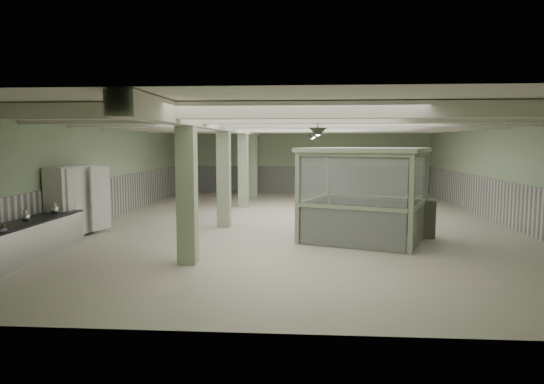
# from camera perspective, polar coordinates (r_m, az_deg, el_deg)

# --- Properties ---
(floor) EXTENTS (20.00, 20.00, 0.00)m
(floor) POSITION_cam_1_polar(r_m,az_deg,el_deg) (17.11, 3.24, -3.60)
(floor) COLOR beige
(floor) RESTS_ON ground
(ceiling) EXTENTS (14.00, 20.00, 0.02)m
(ceiling) POSITION_cam_1_polar(r_m,az_deg,el_deg) (16.89, 3.31, 8.53)
(ceiling) COLOR silver
(ceiling) RESTS_ON wall_back
(wall_back) EXTENTS (14.00, 0.02, 3.60)m
(wall_back) POSITION_cam_1_polar(r_m,az_deg,el_deg) (26.89, 3.56, 3.69)
(wall_back) COLOR #A0B994
(wall_back) RESTS_ON floor
(wall_front) EXTENTS (14.00, 0.02, 3.60)m
(wall_front) POSITION_cam_1_polar(r_m,az_deg,el_deg) (6.95, 2.18, -2.48)
(wall_front) COLOR #A0B994
(wall_front) RESTS_ON floor
(wall_left) EXTENTS (0.02, 20.00, 3.60)m
(wall_left) POSITION_cam_1_polar(r_m,az_deg,el_deg) (18.38, -19.13, 2.39)
(wall_left) COLOR #A0B994
(wall_left) RESTS_ON floor
(wall_right) EXTENTS (0.02, 20.00, 3.60)m
(wall_right) POSITION_cam_1_polar(r_m,az_deg,el_deg) (18.21, 25.89, 2.09)
(wall_right) COLOR #A0B994
(wall_right) RESTS_ON floor
(wainscot_left) EXTENTS (0.05, 19.90, 1.50)m
(wainscot_left) POSITION_cam_1_polar(r_m,az_deg,el_deg) (18.46, -18.95, -0.87)
(wainscot_left) COLOR silver
(wainscot_left) RESTS_ON floor
(wainscot_right) EXTENTS (0.05, 19.90, 1.50)m
(wainscot_right) POSITION_cam_1_polar(r_m,az_deg,el_deg) (18.29, 25.67, -1.19)
(wainscot_right) COLOR silver
(wainscot_right) RESTS_ON floor
(wainscot_back) EXTENTS (13.90, 0.05, 1.50)m
(wainscot_back) POSITION_cam_1_polar(r_m,az_deg,el_deg) (26.93, 3.54, 1.46)
(wainscot_back) COLOR silver
(wainscot_back) RESTS_ON floor
(girder) EXTENTS (0.45, 19.90, 0.40)m
(girder) POSITION_cam_1_polar(r_m,az_deg,el_deg) (17.10, -5.18, 7.75)
(girder) COLOR silver
(girder) RESTS_ON ceiling
(beam_a) EXTENTS (13.90, 0.35, 0.32)m
(beam_a) POSITION_cam_1_polar(r_m,az_deg,el_deg) (9.40, 2.72, 9.59)
(beam_a) COLOR silver
(beam_a) RESTS_ON ceiling
(beam_b) EXTENTS (13.90, 0.35, 0.32)m
(beam_b) POSITION_cam_1_polar(r_m,az_deg,el_deg) (11.89, 3.00, 8.80)
(beam_b) COLOR silver
(beam_b) RESTS_ON ceiling
(beam_c) EXTENTS (13.90, 0.35, 0.32)m
(beam_c) POSITION_cam_1_polar(r_m,az_deg,el_deg) (14.39, 3.18, 8.29)
(beam_c) COLOR silver
(beam_c) RESTS_ON ceiling
(beam_d) EXTENTS (13.90, 0.35, 0.32)m
(beam_d) POSITION_cam_1_polar(r_m,az_deg,el_deg) (16.88, 3.31, 7.92)
(beam_d) COLOR silver
(beam_d) RESTS_ON ceiling
(beam_e) EXTENTS (13.90, 0.35, 0.32)m
(beam_e) POSITION_cam_1_polar(r_m,az_deg,el_deg) (19.38, 3.40, 7.65)
(beam_e) COLOR silver
(beam_e) RESTS_ON ceiling
(beam_f) EXTENTS (13.90, 0.35, 0.32)m
(beam_f) POSITION_cam_1_polar(r_m,az_deg,el_deg) (21.88, 3.47, 7.44)
(beam_f) COLOR silver
(beam_f) RESTS_ON ceiling
(beam_g) EXTENTS (13.90, 0.35, 0.32)m
(beam_g) POSITION_cam_1_polar(r_m,az_deg,el_deg) (24.38, 3.53, 7.28)
(beam_g) COLOR silver
(beam_g) RESTS_ON ceiling
(column_a) EXTENTS (0.42, 0.42, 3.60)m
(column_a) POSITION_cam_1_polar(r_m,az_deg,el_deg) (11.25, -9.98, 0.63)
(column_a) COLOR #A1B592
(column_a) RESTS_ON floor
(column_b) EXTENTS (0.42, 0.42, 3.60)m
(column_b) POSITION_cam_1_polar(r_m,az_deg,el_deg) (16.13, -5.69, 2.24)
(column_b) COLOR #A1B592
(column_b) RESTS_ON floor
(column_c) EXTENTS (0.42, 0.42, 3.60)m
(column_c) POSITION_cam_1_polar(r_m,az_deg,el_deg) (21.07, -3.40, 3.10)
(column_c) COLOR #A1B592
(column_c) RESTS_ON floor
(column_d) EXTENTS (0.42, 0.42, 3.60)m
(column_d) POSITION_cam_1_polar(r_m,az_deg,el_deg) (25.04, -2.22, 3.54)
(column_d) COLOR #A1B592
(column_d) RESTS_ON floor
(pendant_front) EXTENTS (0.44, 0.44, 0.22)m
(pendant_front) POSITION_cam_1_polar(r_m,az_deg,el_deg) (11.88, 5.42, 7.00)
(pendant_front) COLOR #2B392A
(pendant_front) RESTS_ON ceiling
(pendant_mid) EXTENTS (0.44, 0.44, 0.22)m
(pendant_mid) POSITION_cam_1_polar(r_m,az_deg,el_deg) (17.38, 4.98, 6.63)
(pendant_mid) COLOR #2B392A
(pendant_mid) RESTS_ON ceiling
(pendant_back) EXTENTS (0.44, 0.44, 0.22)m
(pendant_back) POSITION_cam_1_polar(r_m,az_deg,el_deg) (22.38, 4.77, 6.45)
(pendant_back) COLOR #2B392A
(pendant_back) RESTS_ON ceiling
(prep_counter) EXTENTS (0.92, 5.29, 0.91)m
(prep_counter) POSITION_cam_1_polar(r_m,az_deg,el_deg) (12.75, -28.23, -5.46)
(prep_counter) COLOR silver
(prep_counter) RESTS_ON floor
(pitcher_near) EXTENTS (0.25, 0.28, 0.30)m
(pitcher_near) POSITION_cam_1_polar(r_m,az_deg,el_deg) (14.09, -24.22, -1.82)
(pitcher_near) COLOR silver
(pitcher_near) RESTS_ON prep_counter
(pitcher_far) EXTENTS (0.24, 0.26, 0.30)m
(pitcher_far) POSITION_cam_1_polar(r_m,az_deg,el_deg) (13.00, -27.02, -2.56)
(pitcher_far) COLOR silver
(pitcher_far) RESTS_ON prep_counter
(walkin_cooler) EXTENTS (0.85, 2.24, 2.06)m
(walkin_cooler) POSITION_cam_1_polar(r_m,az_deg,el_deg) (15.45, -22.31, -1.20)
(walkin_cooler) COLOR silver
(walkin_cooler) RESTS_ON floor
(guard_booth) EXTENTS (4.08, 3.79, 2.66)m
(guard_booth) POSITION_cam_1_polar(r_m,az_deg,el_deg) (14.01, 10.80, 1.58)
(guard_booth) COLOR gray
(guard_booth) RESTS_ON floor
(filing_cabinet) EXTENTS (0.43, 0.56, 1.11)m
(filing_cabinet) POSITION_cam_1_polar(r_m,az_deg,el_deg) (15.02, 17.70, -3.05)
(filing_cabinet) COLOR #525244
(filing_cabinet) RESTS_ON floor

